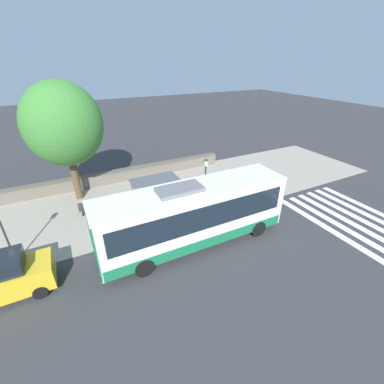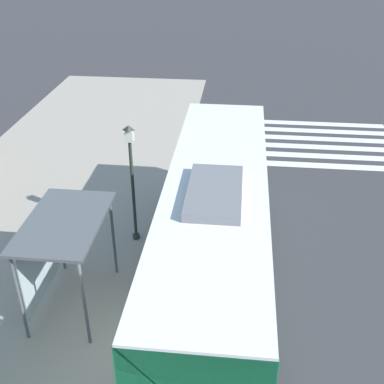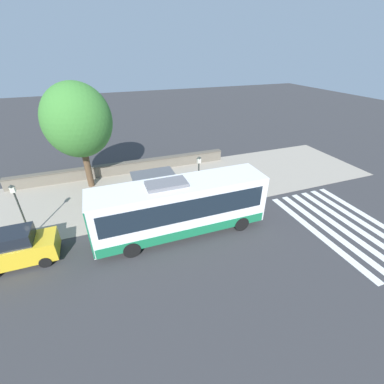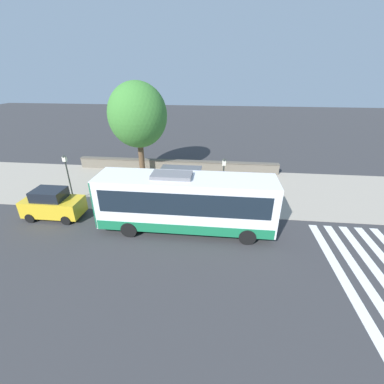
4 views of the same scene
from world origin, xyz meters
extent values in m
plane|color=#353538|center=(0.00, 0.00, 0.00)|extent=(120.00, 120.00, 0.00)
cube|color=#9E9384|center=(-4.50, 0.00, 0.01)|extent=(9.00, 44.00, 0.02)
cube|color=silver|center=(5.00, 10.52, 0.00)|extent=(9.00, 0.50, 0.01)
cube|color=silver|center=(5.00, 11.47, 0.00)|extent=(9.00, 0.50, 0.01)
cube|color=silver|center=(5.00, 12.42, 0.00)|extent=(9.00, 0.50, 0.01)
cube|color=silver|center=(5.00, 13.37, 0.00)|extent=(9.00, 0.50, 0.01)
cube|color=silver|center=(5.00, 14.32, 0.00)|extent=(9.00, 0.50, 0.01)
cube|color=silver|center=(5.00, 15.27, 0.00)|extent=(9.00, 0.50, 0.01)
cube|color=#6B6356|center=(-8.55, 0.00, 0.50)|extent=(0.50, 20.00, 1.00)
cube|color=#5B5449|center=(-8.55, 0.00, 1.04)|extent=(0.60, 20.00, 0.08)
cube|color=white|center=(1.82, 2.25, 2.01)|extent=(2.49, 10.75, 3.13)
cube|color=black|center=(1.82, 2.25, 2.42)|extent=(2.53, 9.89, 1.38)
cube|color=#197247|center=(1.82, 2.25, 0.76)|extent=(2.53, 10.54, 0.63)
cube|color=#197247|center=(1.82, -3.09, 2.01)|extent=(2.53, 0.06, 3.00)
cube|color=black|center=(1.82, 7.59, 3.26)|extent=(1.87, 0.08, 0.44)
cube|color=slate|center=(1.82, 1.45, 3.69)|extent=(1.25, 2.37, 0.22)
cylinder|color=black|center=(0.66, 6.02, 0.50)|extent=(0.30, 1.00, 1.00)
cylinder|color=black|center=(2.99, 6.02, 0.50)|extent=(0.30, 1.00, 1.00)
cylinder|color=black|center=(0.66, -1.08, 0.50)|extent=(0.30, 1.00, 1.00)
cylinder|color=black|center=(2.99, -1.08, 0.50)|extent=(0.30, 1.00, 1.00)
cylinder|color=#515459|center=(-1.09, 0.04, 1.30)|extent=(0.08, 0.08, 2.59)
cylinder|color=#515459|center=(-1.09, 2.77, 1.30)|extent=(0.08, 0.08, 2.59)
cylinder|color=#515459|center=(-2.67, 0.04, 1.30)|extent=(0.08, 0.08, 2.59)
cylinder|color=#515459|center=(-2.67, 2.77, 1.30)|extent=(0.08, 0.08, 2.59)
cube|color=#515459|center=(-1.88, 1.41, 2.63)|extent=(1.88, 3.03, 0.08)
cube|color=silver|center=(-2.65, 1.41, 1.42)|extent=(0.03, 2.46, 2.07)
cylinder|color=#2D3347|center=(0.18, 6.20, 0.42)|extent=(0.12, 0.12, 0.84)
cylinder|color=#2D3347|center=(0.34, 6.20, 0.42)|extent=(0.12, 0.12, 0.84)
cube|color=gray|center=(0.26, 6.20, 1.18)|extent=(0.34, 0.22, 0.68)
sphere|color=tan|center=(0.26, 6.20, 1.63)|extent=(0.23, 0.23, 0.23)
cube|color=#333338|center=(-4.23, -2.53, 0.45)|extent=(0.40, 1.71, 0.06)
cube|color=#333338|center=(-4.40, -2.53, 0.68)|extent=(0.04, 1.71, 0.40)
cube|color=black|center=(-4.23, -3.22, 0.23)|extent=(0.32, 0.06, 0.45)
cube|color=black|center=(-4.23, -1.85, 0.23)|extent=(0.32, 0.06, 0.45)
cylinder|color=#2D332D|center=(-0.86, 4.52, 0.08)|extent=(0.24, 0.24, 0.16)
cylinder|color=#2D332D|center=(-0.86, 4.52, 1.74)|extent=(0.10, 0.10, 3.47)
cube|color=silver|center=(-0.86, 4.52, 3.65)|extent=(0.24, 0.24, 0.35)
pyramid|color=#2D332D|center=(-0.86, 4.52, 3.89)|extent=(0.28, 0.28, 0.14)
cylinder|color=#2D332D|center=(-1.01, -6.91, 0.08)|extent=(0.24, 0.24, 0.16)
cylinder|color=#2D332D|center=(-1.01, -6.91, 1.64)|extent=(0.10, 0.10, 3.28)
cylinder|color=brown|center=(-6.95, -3.09, 2.12)|extent=(0.52, 0.52, 4.25)
ellipsoid|color=#3D7F33|center=(-6.95, -3.09, 5.66)|extent=(5.16, 5.16, 5.68)
cube|color=gold|center=(1.32, -6.94, 0.83)|extent=(1.76, 3.90, 1.12)
cylinder|color=black|center=(0.49, -5.67, 0.32)|extent=(0.22, 0.64, 0.64)
cylinder|color=black|center=(2.15, -5.67, 0.32)|extent=(0.22, 0.64, 0.64)
camera|label=1|loc=(12.46, -3.30, 9.67)|focal=24.00mm
camera|label=2|loc=(2.32, -8.08, 9.21)|focal=45.00mm
camera|label=3|loc=(14.60, -1.69, 10.60)|focal=24.00mm
camera|label=4|loc=(15.60, 4.12, 9.32)|focal=24.00mm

